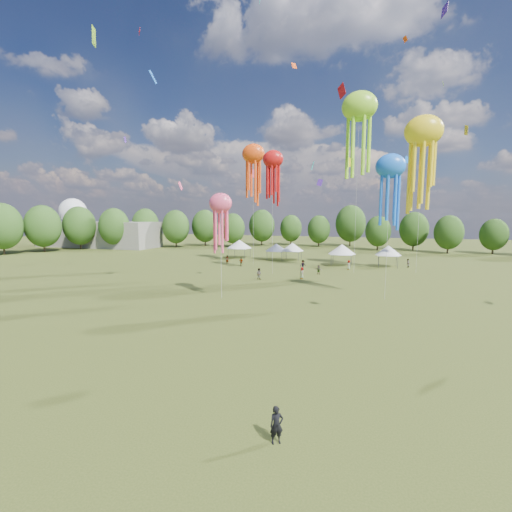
% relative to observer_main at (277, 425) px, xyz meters
% --- Properties ---
extents(ground, '(300.00, 300.00, 0.00)m').
position_rel_observer_main_xyz_m(ground, '(-7.04, 2.60, -0.83)').
color(ground, '#384416').
rests_on(ground, ground).
extents(observer_main, '(0.73, 0.66, 1.66)m').
position_rel_observer_main_xyz_m(observer_main, '(0.00, 0.00, 0.00)').
color(observer_main, black).
rests_on(observer_main, ground).
extents(spectator_near, '(1.00, 0.86, 1.77)m').
position_rel_observer_main_xyz_m(spectator_near, '(-12.48, 36.40, 0.06)').
color(spectator_near, gray).
rests_on(spectator_near, ground).
extents(spectators_far, '(35.57, 19.10, 1.85)m').
position_rel_observer_main_xyz_m(spectators_far, '(-6.11, 48.19, 0.03)').
color(spectators_far, gray).
rests_on(spectators_far, ground).
extents(festival_tents, '(37.79, 10.93, 4.32)m').
position_rel_observer_main_xyz_m(festival_tents, '(-10.29, 59.01, 2.33)').
color(festival_tents, '#47474C').
rests_on(festival_tents, ground).
extents(show_kites, '(35.48, 30.85, 30.20)m').
position_rel_observer_main_xyz_m(show_kites, '(0.92, 47.06, 20.00)').
color(show_kites, red).
rests_on(show_kites, ground).
extents(small_kites, '(67.92, 62.65, 45.29)m').
position_rel_observer_main_xyz_m(small_kites, '(-6.75, 42.66, 30.24)').
color(small_kites, red).
rests_on(small_kites, ground).
extents(treeline, '(201.57, 95.24, 13.43)m').
position_rel_observer_main_xyz_m(treeline, '(-10.90, 65.11, 5.71)').
color(treeline, '#38281C').
rests_on(treeline, ground).
extents(hangar, '(40.00, 12.00, 8.00)m').
position_rel_observer_main_xyz_m(hangar, '(-79.04, 74.60, 3.17)').
color(hangar, gray).
rests_on(hangar, ground).
extents(radome, '(9.00, 9.00, 16.00)m').
position_rel_observer_main_xyz_m(radome, '(-95.04, 80.60, 9.15)').
color(radome, white).
rests_on(radome, ground).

